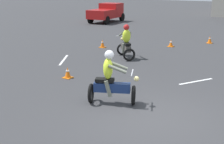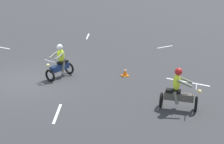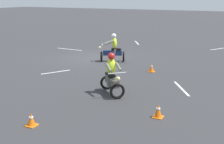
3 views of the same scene
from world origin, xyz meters
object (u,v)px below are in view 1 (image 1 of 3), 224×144
object	(u,v)px
traffic_cone_mid_center	(68,73)
traffic_cone_far_right	(102,44)
motorcycle_rider_background	(126,43)
pickup_truck	(107,12)
motorcycle_rider_foreground	(111,81)
traffic_cone_mid_left	(210,40)
traffic_cone_near_left	(171,43)

from	to	relation	value
traffic_cone_mid_center	traffic_cone_far_right	size ratio (longest dim) A/B	0.94
motorcycle_rider_background	pickup_truck	bearing A→B (deg)	82.33
pickup_truck	traffic_cone_far_right	size ratio (longest dim) A/B	9.47
traffic_cone_far_right	pickup_truck	bearing A→B (deg)	122.71
motorcycle_rider_foreground	pickup_truck	size ratio (longest dim) A/B	0.39
motorcycle_rider_foreground	traffic_cone_far_right	world-z (taller)	motorcycle_rider_foreground
pickup_truck	traffic_cone_mid_center	distance (m)	18.40
traffic_cone_far_right	motorcycle_rider_background	bearing A→B (deg)	-32.02
traffic_cone_mid_center	traffic_cone_mid_left	world-z (taller)	traffic_cone_mid_left
pickup_truck	traffic_cone_near_left	distance (m)	12.74
traffic_cone_near_left	traffic_cone_far_right	bearing A→B (deg)	-143.50
traffic_cone_mid_center	traffic_cone_far_right	bearing A→B (deg)	111.94
traffic_cone_near_left	pickup_truck	bearing A→B (deg)	140.84
motorcycle_rider_foreground	traffic_cone_mid_center	size ratio (longest dim) A/B	3.89
traffic_cone_near_left	traffic_cone_mid_left	size ratio (longest dim) A/B	0.91
pickup_truck	traffic_cone_mid_center	world-z (taller)	pickup_truck
motorcycle_rider_foreground	motorcycle_rider_background	xyz separation A→B (m)	(-2.69, 5.46, 0.00)
motorcycle_rider_foreground	traffic_cone_mid_left	xyz separation A→B (m)	(-0.39, 11.67, -0.51)
motorcycle_rider_background	traffic_cone_near_left	distance (m)	4.00
traffic_cone_mid_center	traffic_cone_far_right	xyz separation A→B (m)	(-2.28, 5.67, 0.01)
pickup_truck	traffic_cone_far_right	distance (m)	12.37
motorcycle_rider_background	pickup_truck	distance (m)	15.03
motorcycle_rider_background	motorcycle_rider_foreground	bearing A→B (deg)	-108.86
motorcycle_rider_foreground	traffic_cone_mid_center	distance (m)	3.21
traffic_cone_near_left	traffic_cone_mid_center	distance (m)	8.08
motorcycle_rider_background	traffic_cone_near_left	xyz separation A→B (m)	(0.73, 3.90, -0.53)
motorcycle_rider_background	traffic_cone_mid_center	world-z (taller)	motorcycle_rider_background
pickup_truck	traffic_cone_near_left	size ratio (longest dim) A/B	10.45
pickup_truck	traffic_cone_mid_left	xyz separation A→B (m)	(11.44, -5.72, -0.71)
pickup_truck	traffic_cone_near_left	bearing A→B (deg)	-44.10
motorcycle_rider_background	traffic_cone_mid_left	distance (m)	6.64
motorcycle_rider_background	traffic_cone_far_right	world-z (taller)	motorcycle_rider_background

